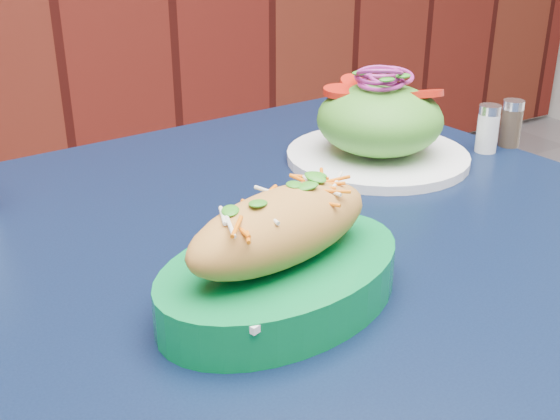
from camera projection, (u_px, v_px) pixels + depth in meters
cafe_table at (302, 307)px, 0.75m from camera, size 0.86×0.86×0.75m
banh_mi_basket at (281, 259)px, 0.58m from camera, size 0.26×0.20×0.11m
salad_plate at (379, 126)px, 0.90m from camera, size 0.24×0.24×0.12m
salt_shaker at (488, 129)px, 0.94m from camera, size 0.03×0.03×0.06m
pepper_shaker at (511, 123)px, 0.96m from camera, size 0.03×0.03×0.06m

